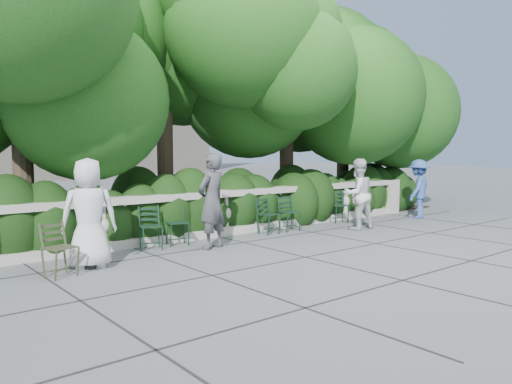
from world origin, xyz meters
TOP-DOWN VIEW (x-y plane):
  - ground at (0.00, 0.00)m, footprint 90.00×90.00m
  - balustrade at (0.00, 1.80)m, footprint 12.00×0.44m
  - shrub_hedge at (0.00, 3.00)m, footprint 15.00×2.60m
  - tree_canopy at (0.69, 3.19)m, footprint 15.04×6.52m
  - chair_a at (-1.70, 1.30)m, footprint 0.55×0.57m
  - chair_b at (-2.33, 1.23)m, footprint 0.56×0.59m
  - chair_d at (1.21, 1.12)m, footprint 0.50×0.54m
  - chair_e at (0.59, 1.11)m, footprint 0.49×0.53m
  - chair_f at (3.10, 1.30)m, footprint 0.58×0.61m
  - chair_weathered at (-4.26, 0.23)m, footprint 0.54×0.57m
  - person_businessman at (-3.75, 0.63)m, footprint 1.00×0.82m
  - person_woman_grey at (-1.33, 0.71)m, footprint 0.77×0.62m
  - person_casual_man at (2.66, 0.44)m, footprint 0.93×0.79m
  - person_older_blue at (5.45, 0.60)m, footprint 1.18×0.88m

SIDE VIEW (x-z plane):
  - ground at x=0.00m, z-range 0.00..0.00m
  - shrub_hedge at x=0.00m, z-range -0.85..0.85m
  - chair_a at x=-1.70m, z-range -0.42..0.42m
  - chair_b at x=-2.33m, z-range -0.42..0.42m
  - chair_d at x=1.21m, z-range -0.42..0.42m
  - chair_e at x=0.59m, z-range -0.42..0.42m
  - chair_f at x=3.10m, z-range -0.42..0.42m
  - chair_weathered at x=-4.26m, z-range -0.42..0.42m
  - balustrade at x=0.00m, z-range -0.01..0.99m
  - person_older_blue at x=5.45m, z-range 0.00..1.63m
  - person_casual_man at x=2.66m, z-range 0.00..1.68m
  - person_businessman at x=-3.75m, z-range 0.00..1.77m
  - person_woman_grey at x=-1.33m, z-range 0.00..1.84m
  - tree_canopy at x=0.69m, z-range 0.57..7.35m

